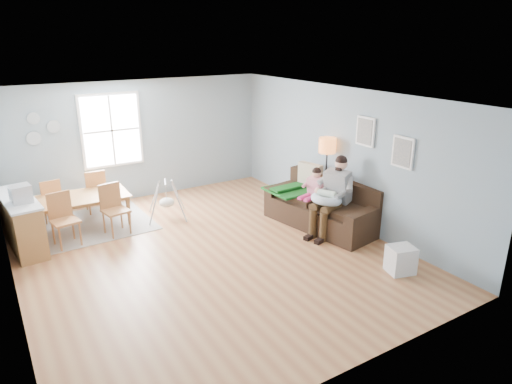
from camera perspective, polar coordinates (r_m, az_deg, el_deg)
room at (r=7.35m, az=-6.61°, el=9.50°), size 8.40×9.40×3.90m
window at (r=10.52m, az=-17.63°, el=7.35°), size 1.32×0.08×1.62m
pictures at (r=8.37m, az=15.63°, el=6.10°), size 0.05×1.34×0.74m
wall_plates at (r=10.26m, az=-25.36°, el=7.15°), size 0.67×0.02×0.66m
sofa at (r=9.19m, az=8.41°, el=-2.19°), size 1.35×2.42×0.93m
green_throw at (r=9.52m, az=4.66°, el=0.38°), size 1.09×0.92×0.04m
beige_pillow at (r=9.56m, az=6.77°, el=1.98°), size 0.28×0.56×0.54m
father at (r=8.73m, az=9.58°, el=-0.14°), size 1.11×0.69×1.49m
nursing_pillow at (r=8.63m, az=8.80°, el=-0.88°), size 0.66×0.65×0.24m
infant at (r=8.61m, az=8.60°, el=-0.18°), size 0.29×0.43×0.16m
toddler at (r=9.11m, az=7.14°, el=0.70°), size 0.61×0.40×0.90m
floor_lamp at (r=9.27m, az=8.87°, el=4.93°), size 0.34×0.34×1.69m
storage_cube at (r=7.73m, az=17.60°, el=-8.06°), size 0.48×0.45×0.44m
rug at (r=9.74m, az=-20.66°, el=-4.05°), size 2.60×2.01×0.01m
dining_table at (r=9.63m, az=-20.87°, el=-2.35°), size 1.82×1.04×0.63m
chair_sw at (r=8.90m, az=-23.01°, el=-2.72°), size 0.50×0.50×0.97m
chair_se at (r=9.08m, az=-17.42°, el=-1.61°), size 0.51×0.51×0.98m
chair_nw at (r=10.08m, az=-24.29°, el=-0.69°), size 0.47×0.47×0.90m
chair_ne at (r=10.23m, az=-19.41°, el=0.39°), size 0.44×0.44×0.95m
counter at (r=9.12m, az=-27.26°, el=-3.35°), size 0.66×1.73×0.95m
monitor at (r=8.62m, az=-27.38°, el=-0.21°), size 0.36×0.34×0.30m
baby_swing at (r=9.62m, az=-11.09°, el=-1.19°), size 0.98×0.99×0.79m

